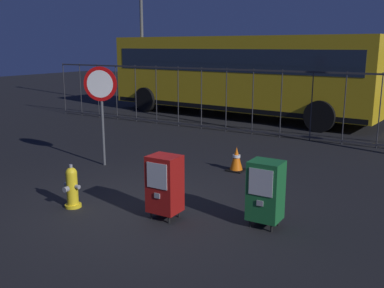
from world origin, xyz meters
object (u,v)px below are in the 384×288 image
stop_sign (101,95)px  bus_near (239,72)px  fire_hydrant (72,187)px  newspaper_box_secondary (266,190)px  traffic_cone (236,159)px  street_light_near_right (141,10)px  bus_far (338,68)px  newspaper_box_primary (165,184)px

stop_sign → bus_near: size_ratio=0.21×
fire_hydrant → newspaper_box_secondary: size_ratio=0.73×
traffic_cone → street_light_near_right: bearing=138.2°
fire_hydrant → traffic_cone: bearing=67.6°
newspaper_box_secondary → stop_sign: bearing=163.0°
traffic_cone → street_light_near_right: 11.45m
traffic_cone → bus_far: (-0.60, 11.44, 1.45)m
stop_sign → bus_far: bearing=80.1°
newspaper_box_secondary → bus_far: 14.18m
fire_hydrant → bus_near: 10.57m
newspaper_box_primary → stop_sign: stop_sign is taller
bus_near → street_light_near_right: size_ratio=1.48×
bus_far → street_light_near_right: 8.91m
bus_near → bus_far: size_ratio=1.00×
stop_sign → traffic_cone: stop_sign is taller
traffic_cone → newspaper_box_secondary: bearing=-56.4°
street_light_near_right → bus_near: bearing=-3.3°
fire_hydrant → newspaper_box_secondary: bearing=16.6°
traffic_cone → bus_far: size_ratio=0.05×
fire_hydrant → bus_far: bus_far is taller
newspaper_box_primary → bus_near: (-3.41, 9.92, 1.14)m
newspaper_box_primary → stop_sign: 3.67m
traffic_cone → bus_far: 11.55m
newspaper_box_primary → traffic_cone: newspaper_box_primary is taller
newspaper_box_secondary → bus_far: bus_far is taller
newspaper_box_secondary → street_light_near_right: street_light_near_right is taller
newspaper_box_secondary → street_light_near_right: size_ratio=0.14×
stop_sign → bus_near: 8.07m
fire_hydrant → bus_near: size_ratio=0.07×
newspaper_box_primary → bus_far: bearing=93.2°
traffic_cone → bus_near: bus_near is taller
newspaper_box_primary → street_light_near_right: (-8.22, 10.20, 3.60)m
stop_sign → traffic_cone: size_ratio=4.21×
newspaper_box_primary → fire_hydrant: bearing=-165.8°
bus_far → newspaper_box_primary: bearing=-81.9°
traffic_cone → bus_near: size_ratio=0.05×
traffic_cone → fire_hydrant: bearing=-112.4°
newspaper_box_primary → bus_far: size_ratio=0.10×
fire_hydrant → newspaper_box_primary: newspaper_box_primary is taller
newspaper_box_secondary → street_light_near_right: bearing=135.0°
newspaper_box_secondary → traffic_cone: size_ratio=1.92×
bus_far → newspaper_box_secondary: bearing=-75.9°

